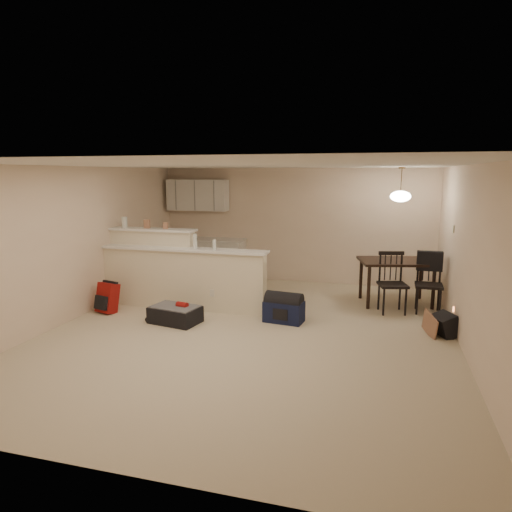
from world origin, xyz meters
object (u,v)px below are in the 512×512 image
(dining_chair_far, at_px, (429,284))
(black_daypack, at_px, (445,325))
(pendant_lamp, at_px, (400,196))
(dining_chair_near, at_px, (393,283))
(red_backpack, at_px, (108,298))
(navy_duffel, at_px, (284,312))
(dining_table, at_px, (397,265))
(suitcase, at_px, (175,315))

(dining_chair_far, relative_size, black_daypack, 2.81)
(pendant_lamp, height_order, dining_chair_near, pendant_lamp)
(red_backpack, relative_size, navy_duffel, 0.82)
(pendant_lamp, relative_size, dining_chair_far, 0.60)
(dining_table, bearing_deg, dining_chair_near, -110.31)
(pendant_lamp, xyz_separation_m, navy_duffel, (-1.77, -1.59, -1.82))
(dining_table, relative_size, dining_chair_far, 1.44)
(navy_duffel, bearing_deg, dining_chair_far, 34.02)
(pendant_lamp, bearing_deg, red_backpack, -158.67)
(dining_chair_far, height_order, black_daypack, dining_chair_far)
(dining_chair_far, distance_m, suitcase, 4.34)
(suitcase, bearing_deg, red_backpack, -177.80)
(black_daypack, bearing_deg, pendant_lamp, -3.54)
(red_backpack, bearing_deg, dining_chair_near, 30.96)
(dining_chair_far, distance_m, black_daypack, 1.22)
(dining_table, distance_m, black_daypack, 1.82)
(dining_table, distance_m, dining_chair_far, 0.72)
(dining_chair_near, xyz_separation_m, dining_chair_far, (0.60, 0.16, -0.01))
(dining_table, bearing_deg, red_backpack, -172.54)
(suitcase, bearing_deg, dining_chair_near, 34.84)
(suitcase, distance_m, navy_duffel, 1.76)
(dining_chair_near, height_order, suitcase, dining_chair_near)
(dining_table, height_order, dining_chair_far, dining_chair_far)
(dining_table, relative_size, black_daypack, 4.05)
(pendant_lamp, distance_m, suitcase, 4.45)
(pendant_lamp, bearing_deg, dining_table, 0.00)
(suitcase, relative_size, red_backpack, 1.51)
(red_backpack, bearing_deg, navy_duffel, 21.35)
(dining_chair_near, distance_m, dining_chair_far, 0.62)
(pendant_lamp, relative_size, suitcase, 0.80)
(dining_chair_far, xyz_separation_m, red_backpack, (-5.36, -1.45, -0.26))
(black_daypack, bearing_deg, dining_chair_far, -19.44)
(dining_chair_near, height_order, navy_duffel, dining_chair_near)
(suitcase, bearing_deg, dining_chair_far, 33.56)
(dining_chair_near, xyz_separation_m, suitcase, (-3.39, -1.50, -0.39))
(suitcase, bearing_deg, dining_table, 42.21)
(red_backpack, bearing_deg, pendant_lamp, 37.14)
(dining_chair_near, distance_m, navy_duffel, 2.00)
(dining_chair_far, distance_m, red_backpack, 5.56)
(pendant_lamp, distance_m, dining_chair_near, 1.58)
(dining_chair_near, height_order, black_daypack, dining_chair_near)
(red_backpack, bearing_deg, dining_table, 37.14)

